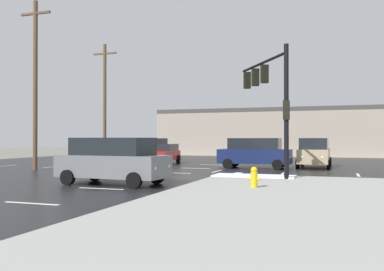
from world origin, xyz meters
name	(u,v)px	position (x,y,z in m)	size (l,w,h in m)	color
ground_plane	(186,171)	(0.00, 0.00, 0.00)	(120.00, 120.00, 0.00)	slate
road_asphalt	(186,171)	(0.00, 0.00, 0.01)	(44.00, 44.00, 0.02)	black
snow_strip_curbside	(254,176)	(5.00, -4.00, 0.17)	(4.00, 1.60, 0.06)	white
lane_markings	(198,173)	(1.20, -1.38, 0.02)	(36.15, 36.15, 0.01)	silver
traffic_signal_mast	(270,90)	(5.69, -3.22, 4.48)	(3.18, 4.87, 6.29)	black
fire_hydrant	(254,177)	(5.86, -8.63, 0.54)	(0.48, 0.26, 0.79)	gold
strip_building_background	(274,132)	(1.67, 27.36, 2.81)	(27.90, 8.00, 5.63)	gray
sedan_green	(110,154)	(-7.49, 3.68, 0.85)	(4.68, 2.44, 1.58)	#195933
suv_grey	(113,160)	(-0.32, -8.52, 1.09)	(4.93, 2.42, 2.03)	slate
suv_navy	(255,152)	(3.69, 3.41, 1.09)	(4.85, 2.20, 2.03)	#141E47
suv_tan	(314,152)	(7.46, 5.55, 1.09)	(2.23, 4.86, 2.03)	tan
suv_black	(151,149)	(-6.63, 9.26, 1.09)	(2.19, 4.85, 2.03)	black
sedan_red	(163,153)	(-4.01, 5.69, 0.85)	(2.36, 4.66, 1.58)	#B21919
utility_pole_mid	(35,82)	(-9.11, -2.86, 5.59)	(2.20, 0.28, 10.74)	brown
utility_pole_far	(105,101)	(-9.97, 6.99, 5.30)	(2.20, 0.28, 10.16)	brown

